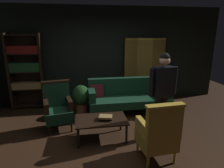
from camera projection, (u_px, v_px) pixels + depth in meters
ground_plane at (119, 141)px, 3.77m from camera, size 10.00×10.00×0.00m
back_wall at (103, 55)px, 5.74m from camera, size 7.20×0.10×2.80m
folding_screen at (144, 69)px, 5.85m from camera, size 1.29×0.24×1.90m
bookshelf at (26, 70)px, 5.25m from camera, size 0.90×0.32×2.05m
velvet_couch at (128, 95)px, 5.12m from camera, size 2.12×0.78×0.88m
coffee_table at (101, 121)px, 3.78m from camera, size 1.00×0.64×0.42m
armchair_gilt_accent at (158, 133)px, 3.12m from camera, size 0.62×0.61×1.04m
armchair_wing_left at (58, 107)px, 4.20m from camera, size 0.68×0.68×1.04m
standing_figure at (163, 88)px, 3.70m from camera, size 0.58×0.27×1.70m
potted_plant at (81, 97)px, 4.97m from camera, size 0.47×0.47×0.76m
book_black_cloth at (106, 119)px, 3.75m from camera, size 0.27×0.19×0.04m
book_tan_leather at (106, 117)px, 3.74m from camera, size 0.29×0.23×0.04m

